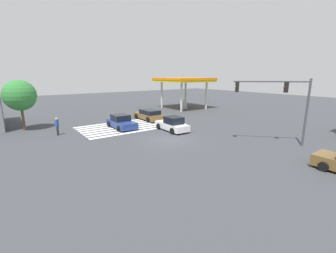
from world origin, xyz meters
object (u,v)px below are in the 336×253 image
(car_2, at_px, (149,115))
(car_1, at_px, (172,124))
(pedestrian, at_px, (57,125))
(traffic_signal_mast, at_px, (283,98))
(car_0, at_px, (121,122))
(tree_corner_a, at_px, (20,95))

(car_2, bearing_deg, car_1, 170.10)
(car_2, relative_size, pedestrian, 2.74)
(traffic_signal_mast, height_order, car_0, traffic_signal_mast)
(car_2, xyz_separation_m, pedestrian, (11.51, 1.45, 0.33))
(car_1, bearing_deg, car_0, 42.61)
(car_2, height_order, pedestrian, pedestrian)
(tree_corner_a, bearing_deg, traffic_signal_mast, 132.36)
(car_1, height_order, tree_corner_a, tree_corner_a)
(car_2, bearing_deg, car_0, 113.08)
(traffic_signal_mast, distance_m, pedestrian, 21.07)
(traffic_signal_mast, height_order, tree_corner_a, traffic_signal_mast)
(traffic_signal_mast, bearing_deg, pedestrian, 0.34)
(traffic_signal_mast, distance_m, tree_corner_a, 25.76)
(car_0, bearing_deg, car_2, 114.56)
(car_0, distance_m, pedestrian, 6.59)
(tree_corner_a, bearing_deg, pedestrian, 119.98)
(car_0, relative_size, tree_corner_a, 0.84)
(car_2, height_order, tree_corner_a, tree_corner_a)
(car_0, xyz_separation_m, car_1, (-3.89, 4.48, 0.02))
(pedestrian, bearing_deg, tree_corner_a, 164.34)
(traffic_signal_mast, bearing_deg, tree_corner_a, -2.64)
(car_0, height_order, car_2, car_0)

